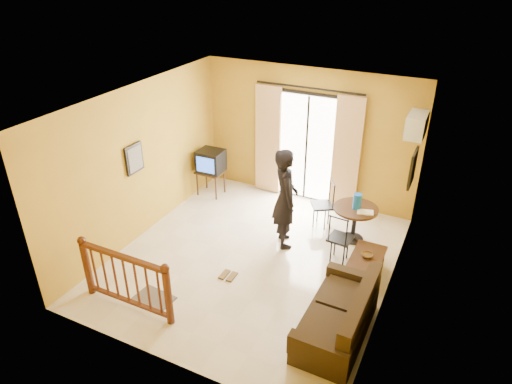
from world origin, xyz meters
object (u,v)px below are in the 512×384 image
at_px(standing_person, 285,198).
at_px(dining_table, 355,215).
at_px(coffee_table, 366,264).
at_px(sofa, 340,319).
at_px(television, 211,161).

bearing_deg(standing_person, dining_table, -91.95).
bearing_deg(coffee_table, standing_person, 168.36).
bearing_deg(sofa, television, 143.70).
bearing_deg(coffee_table, television, 159.75).
distance_m(sofa, standing_person, 2.45).
xyz_separation_m(dining_table, sofa, (0.48, -2.43, -0.22)).
relative_size(television, dining_table, 0.66).
bearing_deg(sofa, standing_person, 132.54).
distance_m(coffee_table, sofa, 1.44).
relative_size(television, sofa, 0.31).
height_order(coffee_table, sofa, sofa).
xyz_separation_m(sofa, standing_person, (-1.58, 1.77, 0.62)).
relative_size(television, standing_person, 0.29).
bearing_deg(dining_table, standing_person, -148.84).
distance_m(television, standing_person, 2.39).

